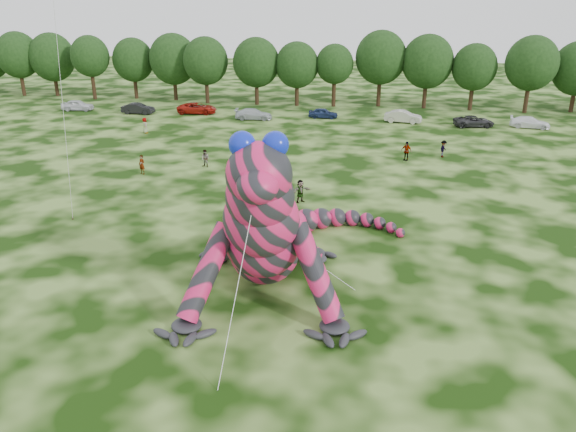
# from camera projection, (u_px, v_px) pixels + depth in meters

# --- Properties ---
(ground) EXTENTS (240.00, 240.00, 0.00)m
(ground) POSITION_uv_depth(u_px,v_px,m) (199.00, 311.00, 28.30)
(ground) COLOR #16330A
(ground) RESTS_ON ground
(inflatable_gecko) EXTENTS (18.48, 20.90, 9.31)m
(inflatable_gecko) POSITION_uv_depth(u_px,v_px,m) (265.00, 197.00, 30.43)
(inflatable_gecko) COLOR #D21D59
(inflatable_gecko) RESTS_ON ground
(tree_1) EXTENTS (6.74, 6.07, 9.81)m
(tree_1) POSITION_uv_depth(u_px,v_px,m) (19.00, 64.00, 87.53)
(tree_1) COLOR black
(tree_1) RESTS_ON ground
(tree_2) EXTENTS (7.04, 6.34, 9.64)m
(tree_2) POSITION_uv_depth(u_px,v_px,m) (53.00, 65.00, 87.35)
(tree_2) COLOR black
(tree_2) RESTS_ON ground
(tree_3) EXTENTS (5.81, 5.23, 9.44)m
(tree_3) POSITION_uv_depth(u_px,v_px,m) (91.00, 68.00, 84.65)
(tree_3) COLOR black
(tree_3) RESTS_ON ground
(tree_4) EXTENTS (6.22, 5.60, 9.06)m
(tree_4) POSITION_uv_depth(u_px,v_px,m) (134.00, 68.00, 85.25)
(tree_4) COLOR black
(tree_4) RESTS_ON ground
(tree_5) EXTENTS (7.16, 6.44, 9.80)m
(tree_5) POSITION_uv_depth(u_px,v_px,m) (174.00, 67.00, 83.80)
(tree_5) COLOR black
(tree_5) RESTS_ON ground
(tree_6) EXTENTS (6.52, 5.86, 9.49)m
(tree_6) POSITION_uv_depth(u_px,v_px,m) (206.00, 70.00, 81.35)
(tree_6) COLOR black
(tree_6) RESTS_ON ground
(tree_7) EXTENTS (6.68, 6.01, 9.48)m
(tree_7) POSITION_uv_depth(u_px,v_px,m) (256.00, 71.00, 80.26)
(tree_7) COLOR black
(tree_7) RESTS_ON ground
(tree_8) EXTENTS (6.14, 5.53, 8.94)m
(tree_8) POSITION_uv_depth(u_px,v_px,m) (297.00, 74.00, 79.57)
(tree_8) COLOR black
(tree_8) RESTS_ON ground
(tree_9) EXTENTS (5.27, 4.74, 8.68)m
(tree_9) POSITION_uv_depth(u_px,v_px,m) (334.00, 75.00, 79.10)
(tree_9) COLOR black
(tree_9) RESTS_ON ground
(tree_10) EXTENTS (7.09, 6.38, 10.50)m
(tree_10) POSITION_uv_depth(u_px,v_px,m) (380.00, 69.00, 78.87)
(tree_10) COLOR black
(tree_10) RESTS_ON ground
(tree_11) EXTENTS (7.01, 6.31, 10.07)m
(tree_11) POSITION_uv_depth(u_px,v_px,m) (427.00, 72.00, 77.56)
(tree_11) COLOR black
(tree_11) RESTS_ON ground
(tree_12) EXTENTS (5.99, 5.39, 8.97)m
(tree_12) POSITION_uv_depth(u_px,v_px,m) (473.00, 77.00, 76.34)
(tree_12) COLOR black
(tree_12) RESTS_ON ground
(tree_13) EXTENTS (6.83, 6.15, 10.13)m
(tree_13) POSITION_uv_depth(u_px,v_px,m) (530.00, 75.00, 74.41)
(tree_13) COLOR black
(tree_13) RESTS_ON ground
(car_0) EXTENTS (4.49, 2.31, 1.46)m
(car_0) POSITION_uv_depth(u_px,v_px,m) (77.00, 105.00, 77.44)
(car_0) COLOR silver
(car_0) RESTS_ON ground
(car_1) EXTENTS (4.37, 1.59, 1.43)m
(car_1) POSITION_uv_depth(u_px,v_px,m) (138.00, 109.00, 75.22)
(car_1) COLOR black
(car_1) RESTS_ON ground
(car_2) EXTENTS (5.38, 2.77, 1.45)m
(car_2) POSITION_uv_depth(u_px,v_px,m) (197.00, 108.00, 75.39)
(car_2) COLOR #9B160D
(car_2) RESTS_ON ground
(car_3) EXTENTS (4.90, 2.35, 1.38)m
(car_3) POSITION_uv_depth(u_px,v_px,m) (254.00, 114.00, 71.78)
(car_3) COLOR #B4BABE
(car_3) RESTS_ON ground
(car_4) EXTENTS (3.83, 1.65, 1.29)m
(car_4) POSITION_uv_depth(u_px,v_px,m) (323.00, 113.00, 72.65)
(car_4) COLOR navy
(car_4) RESTS_ON ground
(car_5) EXTENTS (4.76, 2.22, 1.51)m
(car_5) POSITION_uv_depth(u_px,v_px,m) (403.00, 117.00, 69.98)
(car_5) COLOR #B8B5A9
(car_5) RESTS_ON ground
(car_6) EXTENTS (5.08, 3.00, 1.33)m
(car_6) POSITION_uv_depth(u_px,v_px,m) (474.00, 121.00, 67.80)
(car_6) COLOR #2B2A2D
(car_6) RESTS_ON ground
(car_7) EXTENTS (4.83, 2.59, 1.33)m
(car_7) POSITION_uv_depth(u_px,v_px,m) (530.00, 122.00, 67.22)
(car_7) COLOR white
(car_7) RESTS_ON ground
(spectator_0) EXTENTS (0.74, 0.62, 1.74)m
(spectator_0) POSITION_uv_depth(u_px,v_px,m) (142.00, 165.00, 49.69)
(spectator_0) COLOR gray
(spectator_0) RESTS_ON ground
(spectator_1) EXTENTS (0.95, 0.85, 1.63)m
(spectator_1) POSITION_uv_depth(u_px,v_px,m) (205.00, 158.00, 51.76)
(spectator_1) COLOR gray
(spectator_1) RESTS_ON ground
(spectator_2) EXTENTS (1.02, 1.25, 1.68)m
(spectator_2) POSITION_uv_depth(u_px,v_px,m) (443.00, 149.00, 54.89)
(spectator_2) COLOR gray
(spectator_2) RESTS_ON ground
(spectator_4) EXTENTS (0.97, 1.03, 1.77)m
(spectator_4) POSITION_uv_depth(u_px,v_px,m) (145.00, 125.00, 64.63)
(spectator_4) COLOR gray
(spectator_4) RESTS_ON ground
(spectator_5) EXTENTS (1.58, 1.51, 1.79)m
(spectator_5) POSITION_uv_depth(u_px,v_px,m) (300.00, 191.00, 42.85)
(spectator_5) COLOR gray
(spectator_5) RESTS_ON ground
(spectator_3) EXTENTS (1.17, 0.89, 1.85)m
(spectator_3) POSITION_uv_depth(u_px,v_px,m) (406.00, 151.00, 53.80)
(spectator_3) COLOR gray
(spectator_3) RESTS_ON ground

